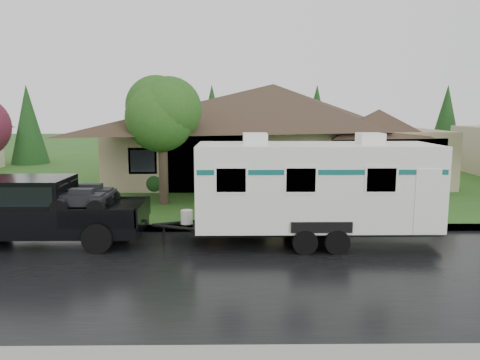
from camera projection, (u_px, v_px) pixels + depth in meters
ground at (244, 249)px, 14.48m from camera, size 140.00×140.00×0.00m
road at (246, 270)px, 12.50m from camera, size 140.00×8.00×0.01m
curb at (243, 228)px, 16.70m from camera, size 140.00×0.50×0.15m
lawn at (239, 177)px, 29.30m from camera, size 140.00×26.00×0.15m
house_main at (278, 121)px, 27.65m from camera, size 19.44×10.80×6.90m
tree_left_green at (162, 114)px, 20.01m from camera, size 3.42×3.42×5.66m
shrub_row at (280, 182)px, 23.60m from camera, size 13.60×1.00×1.00m
pickup_truck at (39, 209)px, 14.89m from camera, size 6.39×2.43×2.13m
travel_trailer at (315, 185)px, 14.88m from camera, size 7.89×2.77×3.54m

